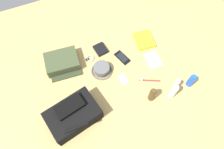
# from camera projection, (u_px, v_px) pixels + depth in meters

# --- Properties ---
(ground_plane) EXTENTS (2.64, 2.02, 0.02)m
(ground_plane) POSITION_uv_depth(u_px,v_px,m) (112.00, 78.00, 1.68)
(ground_plane) COLOR tan
(ground_plane) RESTS_ON ground
(backpack) EXTENTS (0.39, 0.30, 0.16)m
(backpack) POSITION_uv_depth(u_px,v_px,m) (73.00, 115.00, 1.46)
(backpack) COLOR black
(backpack) RESTS_ON ground_plane
(toiletry_pouch) EXTENTS (0.27, 0.25, 0.08)m
(toiletry_pouch) POSITION_uv_depth(u_px,v_px,m) (62.00, 62.00, 1.68)
(toiletry_pouch) COLOR #384228
(toiletry_pouch) RESTS_ON ground_plane
(bucket_hat) EXTENTS (0.17, 0.17, 0.06)m
(bucket_hat) POSITION_uv_depth(u_px,v_px,m) (102.00, 69.00, 1.66)
(bucket_hat) COLOR #535353
(bucket_hat) RESTS_ON ground_plane
(deodorant_spray) EXTENTS (0.05, 0.05, 0.13)m
(deodorant_spray) POSITION_uv_depth(u_px,v_px,m) (191.00, 81.00, 1.58)
(deodorant_spray) COLOR blue
(deodorant_spray) RESTS_ON ground_plane
(lotion_bottle) EXTENTS (0.03, 0.03, 0.13)m
(lotion_bottle) POSITION_uv_depth(u_px,v_px,m) (176.00, 84.00, 1.57)
(lotion_bottle) COLOR beige
(lotion_bottle) RESTS_ON ground_plane
(toothpaste_tube) EXTENTS (0.04, 0.04, 0.16)m
(toothpaste_tube) POSITION_uv_depth(u_px,v_px,m) (174.00, 92.00, 1.52)
(toothpaste_tube) COLOR white
(toothpaste_tube) RESTS_ON ground_plane
(cologne_bottle) EXTENTS (0.05, 0.05, 0.14)m
(cologne_bottle) POSITION_uv_depth(u_px,v_px,m) (152.00, 95.00, 1.53)
(cologne_bottle) COLOR #473319
(cologne_bottle) RESTS_ON ground_plane
(paperback_novel) EXTENTS (0.16, 0.19, 0.03)m
(paperback_novel) POSITION_uv_depth(u_px,v_px,m) (144.00, 40.00, 1.81)
(paperback_novel) COLOR yellow
(paperback_novel) RESTS_ON ground_plane
(cell_phone) EXTENTS (0.10, 0.15, 0.01)m
(cell_phone) POSITION_uv_depth(u_px,v_px,m) (122.00, 58.00, 1.74)
(cell_phone) COLOR black
(cell_phone) RESTS_ON ground_plane
(media_player) EXTENTS (0.06, 0.09, 0.01)m
(media_player) POSITION_uv_depth(u_px,v_px,m) (123.00, 79.00, 1.65)
(media_player) COLOR #B7B7BC
(media_player) RESTS_ON ground_plane
(wristwatch) EXTENTS (0.07, 0.06, 0.01)m
(wristwatch) POSITION_uv_depth(u_px,v_px,m) (90.00, 58.00, 1.73)
(wristwatch) COLOR #99999E
(wristwatch) RESTS_ON ground_plane
(toothbrush) EXTENTS (0.15, 0.08, 0.02)m
(toothbrush) POSITION_uv_depth(u_px,v_px,m) (148.00, 80.00, 1.64)
(toothbrush) COLOR red
(toothbrush) RESTS_ON ground_plane
(wallet) EXTENTS (0.10, 0.12, 0.02)m
(wallet) POSITION_uv_depth(u_px,v_px,m) (101.00, 49.00, 1.77)
(wallet) COLOR black
(wallet) RESTS_ON ground_plane
(notepad) EXTENTS (0.12, 0.16, 0.02)m
(notepad) POSITION_uv_depth(u_px,v_px,m) (153.00, 60.00, 1.72)
(notepad) COLOR beige
(notepad) RESTS_ON ground_plane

